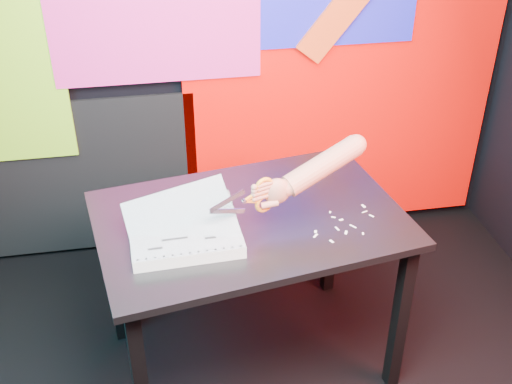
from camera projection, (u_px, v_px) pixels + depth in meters
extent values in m
cube|color=#F50A04|center=(342.00, 86.00, 3.21)|extent=(1.60, 0.02, 1.60)
cube|color=black|center=(68.00, 180.00, 3.22)|extent=(1.30, 0.02, 0.85)
cube|color=black|center=(113.00, 274.00, 2.74)|extent=(0.06, 0.06, 0.72)
cube|color=black|center=(400.00, 318.00, 2.51)|extent=(0.06, 0.06, 0.72)
cube|color=black|center=(331.00, 228.00, 3.02)|extent=(0.06, 0.06, 0.72)
cube|color=#3B3B3B|center=(250.00, 220.00, 2.42)|extent=(1.25, 0.93, 0.03)
cube|color=beige|center=(185.00, 236.00, 2.27)|extent=(0.40, 0.30, 0.05)
cube|color=silver|center=(185.00, 231.00, 2.26)|extent=(0.40, 0.30, 0.00)
cube|color=silver|center=(185.00, 230.00, 2.26)|extent=(0.40, 0.28, 0.12)
cube|color=silver|center=(181.00, 222.00, 2.25)|extent=(0.42, 0.27, 0.20)
cylinder|color=black|center=(137.00, 260.00, 2.12)|extent=(0.01, 0.01, 0.00)
cylinder|color=black|center=(146.00, 259.00, 2.12)|extent=(0.01, 0.01, 0.00)
cylinder|color=black|center=(155.00, 258.00, 2.13)|extent=(0.01, 0.01, 0.00)
cylinder|color=black|center=(164.00, 256.00, 2.13)|extent=(0.01, 0.01, 0.00)
cylinder|color=black|center=(173.00, 255.00, 2.14)|extent=(0.01, 0.01, 0.00)
cylinder|color=black|center=(181.00, 254.00, 2.14)|extent=(0.01, 0.01, 0.00)
cylinder|color=black|center=(190.00, 253.00, 2.15)|extent=(0.01, 0.01, 0.00)
cylinder|color=black|center=(198.00, 252.00, 2.16)|extent=(0.01, 0.01, 0.00)
cylinder|color=black|center=(207.00, 250.00, 2.16)|extent=(0.01, 0.01, 0.00)
cylinder|color=black|center=(216.00, 249.00, 2.17)|extent=(0.01, 0.01, 0.00)
cylinder|color=black|center=(224.00, 248.00, 2.17)|extent=(0.01, 0.01, 0.00)
cylinder|color=black|center=(232.00, 247.00, 2.18)|extent=(0.01, 0.01, 0.00)
cylinder|color=black|center=(241.00, 246.00, 2.18)|extent=(0.01, 0.01, 0.00)
cylinder|color=black|center=(133.00, 216.00, 2.33)|extent=(0.01, 0.01, 0.00)
cylinder|color=black|center=(141.00, 216.00, 2.34)|extent=(0.01, 0.01, 0.00)
cylinder|color=black|center=(149.00, 215.00, 2.34)|extent=(0.01, 0.01, 0.00)
cylinder|color=black|center=(157.00, 214.00, 2.35)|extent=(0.01, 0.01, 0.00)
cylinder|color=black|center=(165.00, 213.00, 2.35)|extent=(0.01, 0.01, 0.00)
cylinder|color=black|center=(173.00, 212.00, 2.36)|extent=(0.01, 0.01, 0.00)
cylinder|color=black|center=(180.00, 211.00, 2.36)|extent=(0.01, 0.01, 0.00)
cylinder|color=black|center=(188.00, 210.00, 2.37)|extent=(0.01, 0.01, 0.00)
cylinder|color=black|center=(196.00, 209.00, 2.37)|extent=(0.01, 0.01, 0.00)
cylinder|color=black|center=(204.00, 208.00, 2.38)|extent=(0.01, 0.01, 0.00)
cylinder|color=black|center=(212.00, 207.00, 2.39)|extent=(0.01, 0.01, 0.00)
cylinder|color=black|center=(219.00, 206.00, 2.39)|extent=(0.01, 0.01, 0.00)
cylinder|color=black|center=(227.00, 205.00, 2.40)|extent=(0.01, 0.01, 0.00)
cube|color=black|center=(158.00, 226.00, 2.28)|extent=(0.07, 0.01, 0.00)
cube|color=black|center=(189.00, 225.00, 2.29)|extent=(0.05, 0.01, 0.00)
cube|color=black|center=(175.00, 239.00, 2.22)|extent=(0.09, 0.02, 0.00)
cube|color=black|center=(210.00, 238.00, 2.22)|extent=(0.04, 0.01, 0.00)
cube|color=black|center=(155.00, 248.00, 2.17)|extent=(0.05, 0.01, 0.00)
cube|color=black|center=(196.00, 216.00, 2.33)|extent=(0.06, 0.01, 0.00)
cube|color=#A5A5B9|center=(227.00, 201.00, 2.20)|extent=(0.13, 0.05, 0.06)
cube|color=#A5A5B9|center=(227.00, 211.00, 2.22)|extent=(0.13, 0.05, 0.06)
cylinder|color=#A5A5B9|center=(244.00, 201.00, 2.23)|extent=(0.02, 0.02, 0.01)
cube|color=orange|center=(250.00, 201.00, 2.25)|extent=(0.05, 0.03, 0.02)
cube|color=orange|center=(250.00, 197.00, 2.24)|extent=(0.05, 0.03, 0.02)
torus|color=orange|center=(264.00, 187.00, 2.25)|extent=(0.07, 0.04, 0.07)
torus|color=orange|center=(264.00, 203.00, 2.29)|extent=(0.07, 0.04, 0.07)
ellipsoid|color=#B36447|center=(277.00, 191.00, 2.29)|extent=(0.10, 0.06, 0.10)
cylinder|color=#B36447|center=(264.00, 196.00, 2.27)|extent=(0.08, 0.04, 0.02)
cylinder|color=#B36447|center=(264.00, 192.00, 2.26)|extent=(0.07, 0.04, 0.02)
cylinder|color=#B36447|center=(264.00, 188.00, 2.25)|extent=(0.07, 0.04, 0.02)
cylinder|color=#B36447|center=(264.00, 184.00, 2.24)|extent=(0.06, 0.04, 0.02)
cylinder|color=#B36447|center=(270.00, 204.00, 2.28)|extent=(0.06, 0.03, 0.03)
cylinder|color=#B36447|center=(288.00, 187.00, 2.31)|extent=(0.08, 0.08, 0.07)
cylinder|color=#B36447|center=(323.00, 165.00, 2.34)|extent=(0.33, 0.18, 0.18)
sphere|color=#B36447|center=(356.00, 145.00, 2.37)|extent=(0.08, 0.08, 0.08)
cube|color=silver|center=(353.00, 226.00, 2.36)|extent=(0.02, 0.03, 0.00)
cube|color=silver|center=(332.00, 241.00, 2.28)|extent=(0.02, 0.02, 0.00)
cube|color=silver|center=(365.00, 212.00, 2.44)|extent=(0.02, 0.01, 0.00)
cube|color=silver|center=(337.00, 229.00, 2.35)|extent=(0.01, 0.03, 0.00)
cube|color=silver|center=(316.00, 232.00, 2.33)|extent=(0.01, 0.02, 0.00)
cube|color=silver|center=(330.00, 212.00, 2.44)|extent=(0.01, 0.01, 0.00)
cube|color=silver|center=(333.00, 217.00, 2.41)|extent=(0.02, 0.01, 0.00)
cube|color=silver|center=(363.00, 234.00, 2.32)|extent=(0.01, 0.02, 0.00)
cube|color=silver|center=(363.00, 206.00, 2.47)|extent=(0.01, 0.02, 0.00)
cube|color=silver|center=(346.00, 233.00, 2.33)|extent=(0.02, 0.02, 0.00)
cube|color=silver|center=(341.00, 220.00, 2.40)|extent=(0.02, 0.01, 0.00)
cube|color=silver|center=(316.00, 236.00, 2.31)|extent=(0.02, 0.02, 0.00)
cube|color=silver|center=(372.00, 216.00, 2.42)|extent=(0.02, 0.02, 0.00)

